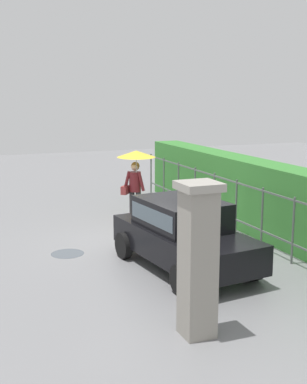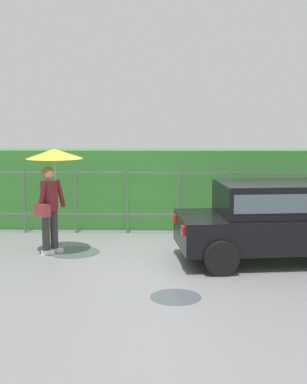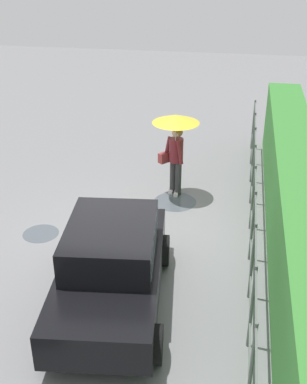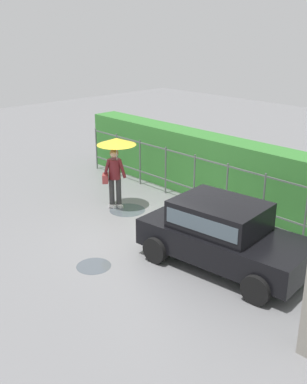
{
  "view_description": "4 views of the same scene",
  "coord_description": "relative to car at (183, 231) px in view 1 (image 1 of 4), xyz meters",
  "views": [
    {
      "loc": [
        11.64,
        -4.3,
        3.74
      ],
      "look_at": [
        -0.39,
        0.56,
        1.21
      ],
      "focal_mm": 48.61,
      "sensor_mm": 36.0,
      "label": 1
    },
    {
      "loc": [
        -0.08,
        -9.39,
        2.65
      ],
      "look_at": [
        -0.28,
        0.79,
        1.23
      ],
      "focal_mm": 49.26,
      "sensor_mm": 36.0,
      "label": 2
    },
    {
      "loc": [
        8.61,
        2.21,
        5.6
      ],
      "look_at": [
        0.07,
        0.65,
        1.21
      ],
      "focal_mm": 46.36,
      "sensor_mm": 36.0,
      "label": 3
    },
    {
      "loc": [
        7.58,
        -7.0,
        5.07
      ],
      "look_at": [
        -0.22,
        0.31,
        1.13
      ],
      "focal_mm": 43.19,
      "sensor_mm": 36.0,
      "label": 4
    }
  ],
  "objects": [
    {
      "name": "car",
      "position": [
        0.0,
        0.0,
        0.0
      ],
      "size": [
        3.88,
        2.2,
        1.48
      ],
      "rotation": [
        0.0,
        0.0,
        0.11
      ],
      "color": "black",
      "rests_on": "ground"
    },
    {
      "name": "fence_section",
      "position": [
        -1.72,
        2.32,
        0.02
      ],
      "size": [
        11.99,
        0.05,
        1.5
      ],
      "color": "#59605B",
      "rests_on": "ground"
    },
    {
      "name": "gate_pillar",
      "position": [
        2.92,
        -1.13,
        0.44
      ],
      "size": [
        0.6,
        0.6,
        2.42
      ],
      "color": "gray",
      "rests_on": "ground"
    },
    {
      "name": "pedestrian",
      "position": [
        -4.24,
        0.47,
        0.77
      ],
      "size": [
        1.1,
        1.1,
        2.07
      ],
      "rotation": [
        0.0,
        0.0,
        -0.72
      ],
      "color": "#333333",
      "rests_on": "ground"
    },
    {
      "name": "ground_plane",
      "position": [
        -1.99,
        -0.28,
        -0.8
      ],
      "size": [
        40.0,
        40.0,
        0.0
      ],
      "primitive_type": "plane",
      "color": "slate"
    },
    {
      "name": "puddle_far",
      "position": [
        -3.86,
        0.54,
        -0.8
      ],
      "size": [
        1.02,
        1.02,
        0.0
      ],
      "primitive_type": "cylinder",
      "color": "#4C545B",
      "rests_on": "ground"
    },
    {
      "name": "hedge_row",
      "position": [
        -1.72,
        3.13,
        0.15
      ],
      "size": [
        12.94,
        0.9,
        1.9
      ],
      "primitive_type": "cube",
      "color": "#387F33",
      "rests_on": "ground"
    },
    {
      "name": "puddle_near",
      "position": [
        -1.89,
        -2.09,
        -0.8
      ],
      "size": [
        0.77,
        0.77,
        0.0
      ],
      "primitive_type": "cylinder",
      "color": "#4C545B",
      "rests_on": "ground"
    }
  ]
}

